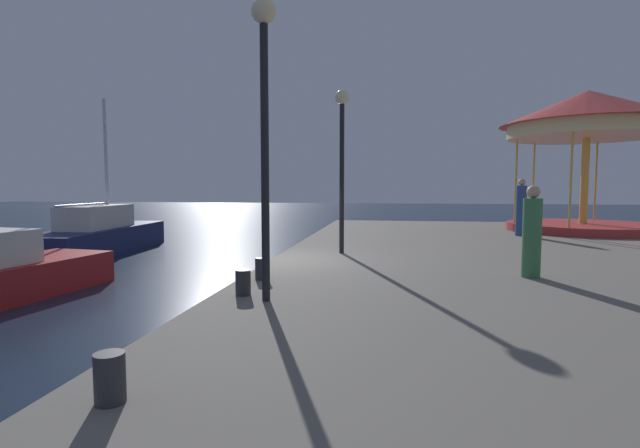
{
  "coord_description": "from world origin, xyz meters",
  "views": [
    {
      "loc": [
        2.79,
        -10.65,
        2.51
      ],
      "look_at": [
        0.5,
        4.26,
        1.3
      ],
      "focal_mm": 26.47,
      "sensor_mm": 36.0,
      "label": 1
    }
  ],
  "objects_px": {
    "motorboat_red": "(5,273)",
    "bollard_south": "(262,269)",
    "person_far_corner": "(521,209)",
    "person_near_carousel": "(532,235)",
    "carousel": "(587,127)",
    "lamp_post_mid_promenade": "(342,142)",
    "bollard_north": "(110,378)",
    "bollard_center": "(243,283)",
    "lamp_post_near_edge": "(264,98)",
    "sailboat_navy": "(99,235)"
  },
  "relations": [
    {
      "from": "sailboat_navy",
      "to": "carousel",
      "type": "relative_size",
      "value": 1.18
    },
    {
      "from": "person_near_carousel",
      "to": "bollard_north",
      "type": "bearing_deg",
      "value": -128.7
    },
    {
      "from": "lamp_post_mid_promenade",
      "to": "bollard_south",
      "type": "distance_m",
      "value": 4.64
    },
    {
      "from": "motorboat_red",
      "to": "bollard_south",
      "type": "bearing_deg",
      "value": -8.6
    },
    {
      "from": "motorboat_red",
      "to": "bollard_south",
      "type": "height_order",
      "value": "motorboat_red"
    },
    {
      "from": "bollard_north",
      "to": "bollard_south",
      "type": "height_order",
      "value": "same"
    },
    {
      "from": "sailboat_navy",
      "to": "motorboat_red",
      "type": "relative_size",
      "value": 1.59
    },
    {
      "from": "bollard_center",
      "to": "bollard_south",
      "type": "xyz_separation_m",
      "value": [
        -0.05,
        1.25,
        0.0
      ]
    },
    {
      "from": "sailboat_navy",
      "to": "motorboat_red",
      "type": "distance_m",
      "value": 7.2
    },
    {
      "from": "motorboat_red",
      "to": "bollard_south",
      "type": "relative_size",
      "value": 11.61
    },
    {
      "from": "motorboat_red",
      "to": "carousel",
      "type": "relative_size",
      "value": 0.74
    },
    {
      "from": "bollard_north",
      "to": "lamp_post_mid_promenade",
      "type": "bearing_deg",
      "value": 83.96
    },
    {
      "from": "lamp_post_mid_promenade",
      "to": "bollard_center",
      "type": "bearing_deg",
      "value": -101.82
    },
    {
      "from": "carousel",
      "to": "lamp_post_near_edge",
      "type": "relative_size",
      "value": 1.43
    },
    {
      "from": "bollard_north",
      "to": "person_near_carousel",
      "type": "xyz_separation_m",
      "value": [
        4.78,
        5.97,
        0.61
      ]
    },
    {
      "from": "sailboat_navy",
      "to": "bollard_north",
      "type": "xyz_separation_m",
      "value": [
        8.63,
        -12.74,
        0.31
      ]
    },
    {
      "from": "person_far_corner",
      "to": "person_near_carousel",
      "type": "xyz_separation_m",
      "value": [
        -1.82,
        -7.87,
        -0.12
      ]
    },
    {
      "from": "motorboat_red",
      "to": "person_far_corner",
      "type": "height_order",
      "value": "person_far_corner"
    },
    {
      "from": "lamp_post_mid_promenade",
      "to": "person_near_carousel",
      "type": "relative_size",
      "value": 2.38
    },
    {
      "from": "lamp_post_mid_promenade",
      "to": "bollard_north",
      "type": "bearing_deg",
      "value": -96.04
    },
    {
      "from": "lamp_post_near_edge",
      "to": "bollard_south",
      "type": "height_order",
      "value": "lamp_post_near_edge"
    },
    {
      "from": "lamp_post_mid_promenade",
      "to": "carousel",
      "type": "bearing_deg",
      "value": 40.83
    },
    {
      "from": "bollard_south",
      "to": "person_far_corner",
      "type": "height_order",
      "value": "person_far_corner"
    },
    {
      "from": "lamp_post_mid_promenade",
      "to": "bollard_south",
      "type": "relative_size",
      "value": 10.28
    },
    {
      "from": "lamp_post_mid_promenade",
      "to": "bollard_center",
      "type": "distance_m",
      "value": 5.67
    },
    {
      "from": "sailboat_navy",
      "to": "carousel",
      "type": "xyz_separation_m",
      "value": [
        18.05,
        3.25,
        4.04
      ]
    },
    {
      "from": "lamp_post_mid_promenade",
      "to": "bollard_center",
      "type": "xyz_separation_m",
      "value": [
        -1.03,
        -4.92,
        -2.63
      ]
    },
    {
      "from": "bollard_north",
      "to": "carousel",
      "type": "bearing_deg",
      "value": 59.51
    },
    {
      "from": "lamp_post_mid_promenade",
      "to": "bollard_center",
      "type": "relative_size",
      "value": 10.28
    },
    {
      "from": "carousel",
      "to": "bollard_center",
      "type": "bearing_deg",
      "value": -127.85
    },
    {
      "from": "lamp_post_mid_promenade",
      "to": "person_far_corner",
      "type": "xyz_separation_m",
      "value": [
        5.68,
        5.19,
        -1.9
      ]
    },
    {
      "from": "person_far_corner",
      "to": "person_near_carousel",
      "type": "bearing_deg",
      "value": -103.0
    },
    {
      "from": "motorboat_red",
      "to": "person_near_carousel",
      "type": "relative_size",
      "value": 2.69
    },
    {
      "from": "carousel",
      "to": "lamp_post_near_edge",
      "type": "xyz_separation_m",
      "value": [
        -9.08,
        -12.57,
        -0.94
      ]
    },
    {
      "from": "lamp_post_mid_promenade",
      "to": "bollard_north",
      "type": "height_order",
      "value": "lamp_post_mid_promenade"
    },
    {
      "from": "motorboat_red",
      "to": "bollard_south",
      "type": "distance_m",
      "value": 6.27
    },
    {
      "from": "bollard_north",
      "to": "person_near_carousel",
      "type": "height_order",
      "value": "person_near_carousel"
    },
    {
      "from": "bollard_north",
      "to": "motorboat_red",
      "type": "bearing_deg",
      "value": 137.07
    },
    {
      "from": "motorboat_red",
      "to": "bollard_center",
      "type": "bearing_deg",
      "value": -19.34
    },
    {
      "from": "bollard_center",
      "to": "person_near_carousel",
      "type": "distance_m",
      "value": 5.42
    },
    {
      "from": "lamp_post_mid_promenade",
      "to": "bollard_north",
      "type": "distance_m",
      "value": 9.08
    },
    {
      "from": "carousel",
      "to": "person_far_corner",
      "type": "height_order",
      "value": "carousel"
    },
    {
      "from": "sailboat_navy",
      "to": "bollard_center",
      "type": "relative_size",
      "value": 18.47
    },
    {
      "from": "bollard_center",
      "to": "bollard_south",
      "type": "relative_size",
      "value": 1.0
    },
    {
      "from": "motorboat_red",
      "to": "person_far_corner",
      "type": "bearing_deg",
      "value": 31.44
    },
    {
      "from": "motorboat_red",
      "to": "person_far_corner",
      "type": "distance_m",
      "value": 15.22
    },
    {
      "from": "person_near_carousel",
      "to": "bollard_south",
      "type": "bearing_deg",
      "value": -168.7
    },
    {
      "from": "lamp_post_mid_promenade",
      "to": "bollard_south",
      "type": "bearing_deg",
      "value": -106.46
    },
    {
      "from": "lamp_post_near_edge",
      "to": "motorboat_red",
      "type": "bearing_deg",
      "value": 159.59
    },
    {
      "from": "sailboat_navy",
      "to": "lamp_post_mid_promenade",
      "type": "distance_m",
      "value": 10.8
    }
  ]
}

